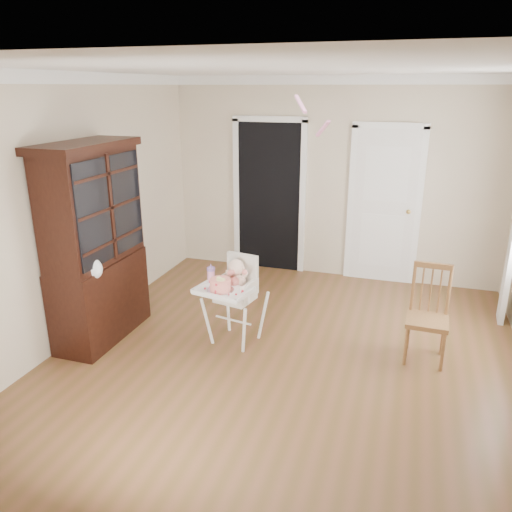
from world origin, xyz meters
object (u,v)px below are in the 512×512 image
(sippy_cup, at_px, (211,274))
(dining_chair, at_px, (428,317))
(cake, at_px, (220,285))
(china_cabinet, at_px, (96,244))
(high_chair, at_px, (235,290))

(sippy_cup, height_order, dining_chair, dining_chair)
(cake, height_order, china_cabinet, china_cabinet)
(high_chair, relative_size, sippy_cup, 4.71)
(dining_chair, bearing_deg, china_cabinet, -168.24)
(dining_chair, bearing_deg, high_chair, -170.53)
(high_chair, relative_size, china_cabinet, 0.46)
(cake, relative_size, dining_chair, 0.28)
(high_chair, bearing_deg, dining_chair, 18.39)
(dining_chair, bearing_deg, sippy_cup, -170.28)
(sippy_cup, bearing_deg, china_cabinet, -166.79)
(sippy_cup, distance_m, china_cabinet, 1.22)
(china_cabinet, bearing_deg, high_chair, 12.55)
(high_chair, height_order, sippy_cup, high_chair)
(high_chair, distance_m, china_cabinet, 1.50)
(high_chair, distance_m, cake, 0.27)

